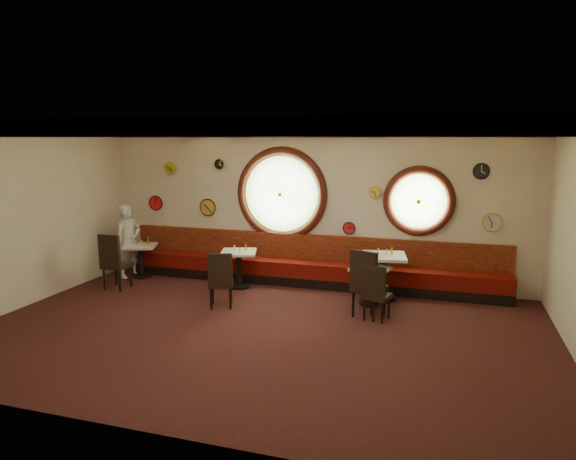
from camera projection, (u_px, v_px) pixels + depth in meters
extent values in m
cube|color=black|center=(260.00, 331.00, 8.10)|extent=(9.00, 6.00, 0.00)
cube|color=#BF8935|center=(258.00, 125.00, 7.53)|extent=(9.00, 6.00, 0.02)
cube|color=beige|center=(309.00, 207.00, 10.64)|extent=(9.00, 0.02, 3.20)
cube|color=beige|center=(152.00, 285.00, 4.99)|extent=(9.00, 0.02, 3.20)
cube|color=beige|center=(22.00, 218.00, 9.12)|extent=(0.02, 6.00, 3.20)
cube|color=#3C130A|center=(309.00, 133.00, 10.32)|extent=(9.00, 0.10, 0.18)
cube|color=#3C130A|center=(147.00, 127.00, 4.77)|extent=(9.00, 0.10, 0.18)
cube|color=#3C130A|center=(16.00, 132.00, 8.84)|extent=(0.10, 6.00, 0.18)
cube|color=black|center=(305.00, 280.00, 10.64)|extent=(8.00, 0.55, 0.20)
cube|color=#5B0B07|center=(305.00, 268.00, 10.59)|extent=(8.00, 0.55, 0.30)
cube|color=#5B070E|center=(308.00, 247.00, 10.73)|extent=(8.00, 0.10, 0.55)
cylinder|color=#82B76D|center=(282.00, 194.00, 10.76)|extent=(1.66, 0.02, 1.66)
torus|color=#3C130A|center=(282.00, 194.00, 10.75)|extent=(1.98, 0.18, 1.98)
torus|color=yellow|center=(281.00, 194.00, 10.72)|extent=(1.61, 0.03, 1.61)
cylinder|color=#82B76D|center=(419.00, 201.00, 9.96)|extent=(1.10, 0.02, 1.10)
torus|color=#3C130A|center=(419.00, 201.00, 9.94)|extent=(1.38, 0.18, 1.38)
torus|color=yellow|center=(419.00, 201.00, 9.91)|extent=(1.09, 0.03, 1.09)
cylinder|color=silver|center=(492.00, 222.00, 9.59)|extent=(0.34, 0.03, 0.34)
cylinder|color=gold|center=(208.00, 207.00, 11.28)|extent=(0.36, 0.03, 0.36)
cylinder|color=red|center=(349.00, 228.00, 10.42)|extent=(0.24, 0.03, 0.24)
cylinder|color=black|center=(481.00, 171.00, 9.50)|extent=(0.28, 0.03, 0.28)
cylinder|color=#E9C34D|center=(375.00, 192.00, 10.14)|extent=(0.22, 0.03, 0.22)
cylinder|color=#8FA921|center=(170.00, 168.00, 11.39)|extent=(0.26, 0.03, 0.26)
cylinder|color=black|center=(219.00, 164.00, 11.03)|extent=(0.24, 0.03, 0.24)
cylinder|color=red|center=(156.00, 203.00, 11.65)|extent=(0.32, 0.03, 0.32)
cylinder|color=black|center=(142.00, 276.00, 11.25)|extent=(0.41, 0.41, 0.06)
cylinder|color=black|center=(141.00, 261.00, 11.19)|extent=(0.11, 0.11, 0.65)
cube|color=white|center=(140.00, 246.00, 11.13)|extent=(0.84, 0.84, 0.05)
cylinder|color=black|center=(239.00, 286.00, 10.47)|extent=(0.43, 0.43, 0.06)
cylinder|color=black|center=(239.00, 270.00, 10.41)|extent=(0.12, 0.12, 0.69)
cube|color=white|center=(239.00, 252.00, 10.34)|extent=(0.86, 0.86, 0.05)
cylinder|color=black|center=(370.00, 303.00, 9.38)|extent=(0.40, 0.40, 0.05)
cylinder|color=black|center=(370.00, 286.00, 9.33)|extent=(0.11, 0.11, 0.64)
cube|color=white|center=(371.00, 269.00, 9.27)|extent=(0.77, 0.77, 0.05)
cylinder|color=black|center=(383.00, 298.00, 9.68)|extent=(0.50, 0.50, 0.07)
cylinder|color=black|center=(383.00, 278.00, 9.61)|extent=(0.14, 0.14, 0.79)
cube|color=white|center=(384.00, 256.00, 9.53)|extent=(0.91, 0.91, 0.06)
cube|color=black|center=(117.00, 265.00, 10.34)|extent=(0.49, 0.49, 0.08)
cube|color=black|center=(109.00, 250.00, 10.08)|extent=(0.48, 0.08, 0.62)
cube|color=black|center=(221.00, 284.00, 9.22)|extent=(0.55, 0.55, 0.07)
cube|color=black|center=(220.00, 269.00, 8.98)|extent=(0.42, 0.21, 0.56)
cube|color=black|center=(369.00, 288.00, 8.70)|extent=(0.64, 0.64, 0.09)
cube|color=black|center=(363.00, 270.00, 8.47)|extent=(0.48, 0.24, 0.64)
cube|color=black|center=(377.00, 296.00, 8.56)|extent=(0.49, 0.49, 0.07)
cube|color=black|center=(374.00, 281.00, 8.36)|extent=(0.40, 0.15, 0.53)
cylinder|color=silver|center=(137.00, 242.00, 11.16)|extent=(0.04, 0.04, 0.11)
cylinder|color=silver|center=(234.00, 248.00, 10.42)|extent=(0.04, 0.04, 0.11)
cylinder|color=silver|center=(366.00, 265.00, 9.29)|extent=(0.03, 0.03, 0.09)
cylinder|color=silver|center=(378.00, 251.00, 9.59)|extent=(0.04, 0.04, 0.11)
cylinder|color=silver|center=(142.00, 243.00, 11.12)|extent=(0.04, 0.04, 0.11)
cylinder|color=silver|center=(239.00, 250.00, 10.26)|extent=(0.03, 0.03, 0.09)
cylinder|color=silver|center=(372.00, 265.00, 9.23)|extent=(0.04, 0.04, 0.11)
cylinder|color=silver|center=(386.00, 252.00, 9.51)|extent=(0.04, 0.04, 0.10)
cylinder|color=yellow|center=(148.00, 241.00, 11.18)|extent=(0.05, 0.05, 0.17)
cylinder|color=gold|center=(246.00, 247.00, 10.41)|extent=(0.05, 0.05, 0.15)
cylinder|color=#CC8930|center=(374.00, 262.00, 9.31)|extent=(0.05, 0.05, 0.17)
cylinder|color=gold|center=(392.00, 251.00, 9.50)|extent=(0.05, 0.05, 0.15)
imported|color=white|center=(128.00, 241.00, 11.14)|extent=(0.59, 0.69, 1.61)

